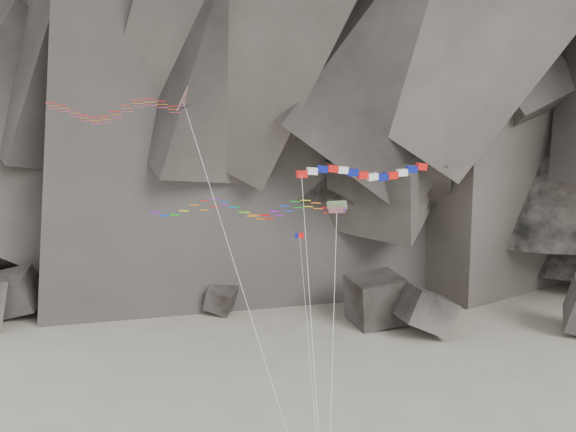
# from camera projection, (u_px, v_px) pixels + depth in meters

# --- Properties ---
(boulder_field) EXTENTS (75.74, 15.50, 7.38)m
(boulder_field) POSITION_uv_depth(u_px,v_px,m) (240.00, 306.00, 84.40)
(boulder_field) COLOR #47423F
(boulder_field) RESTS_ON ground
(delta_kite) EXTENTS (19.75, 10.66, 26.35)m
(delta_kite) POSITION_uv_depth(u_px,v_px,m) (107.00, 109.00, 47.14)
(delta_kite) COLOR red
(delta_kite) RESTS_ON ground
(banner_kite) EXTENTS (8.81, 13.67, 21.06)m
(banner_kite) POSITION_uv_depth(u_px,v_px,m) (362.00, 174.00, 48.23)
(banner_kite) COLOR red
(banner_kite) RESTS_ON ground
(parafoil_kite) EXTENTS (13.56, 10.01, 18.99)m
(parafoil_kite) POSITION_uv_depth(u_px,v_px,m) (237.00, 208.00, 47.43)
(parafoil_kite) COLOR #BBCF0B
(parafoil_kite) RESTS_ON ground
(pennant_kite) EXTENTS (3.09, 13.82, 15.83)m
(pennant_kite) POSITION_uv_depth(u_px,v_px,m) (303.00, 281.00, 49.76)
(pennant_kite) COLOR red
(pennant_kite) RESTS_ON ground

